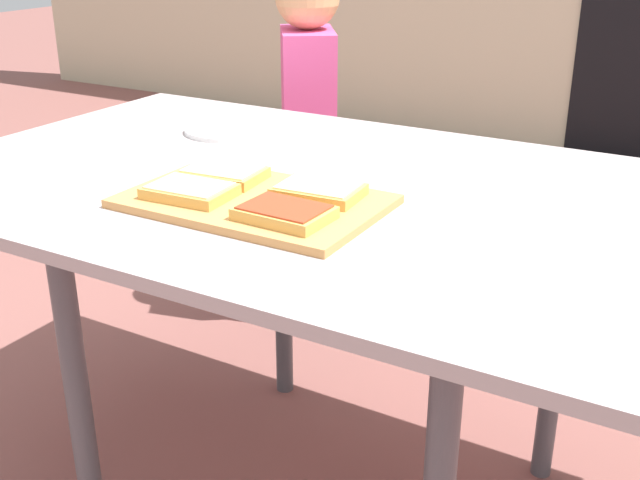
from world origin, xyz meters
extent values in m
cube|color=#A99D9D|center=(0.00, 0.00, 0.70)|extent=(1.55, 0.89, 0.02)
cylinder|color=#4C4C51|center=(-0.33, -0.33, 0.34)|extent=(0.04, 0.04, 0.68)
cylinder|color=#4C4C51|center=(-0.33, 0.33, 0.34)|extent=(0.04, 0.04, 0.68)
cylinder|color=#4C4C51|center=(0.33, 0.33, 0.34)|extent=(0.04, 0.04, 0.68)
cube|color=#D28D4D|center=(-0.08, -0.15, 0.71)|extent=(0.41, 0.26, 0.01)
cube|color=gold|center=(0.01, -0.09, 0.73)|extent=(0.14, 0.11, 0.02)
cube|color=beige|center=(0.01, -0.09, 0.74)|extent=(0.13, 0.09, 0.00)
cube|color=gold|center=(0.02, -0.21, 0.73)|extent=(0.14, 0.10, 0.02)
cube|color=#B63B21|center=(0.02, -0.21, 0.74)|extent=(0.12, 0.09, 0.00)
cube|color=gold|center=(-0.17, -0.10, 0.73)|extent=(0.14, 0.11, 0.02)
cube|color=beige|center=(-0.17, -0.10, 0.74)|extent=(0.13, 0.10, 0.00)
cube|color=gold|center=(-0.17, -0.20, 0.73)|extent=(0.14, 0.10, 0.02)
cube|color=beige|center=(-0.17, -0.20, 0.74)|extent=(0.13, 0.09, 0.00)
cylinder|color=white|center=(-0.38, 0.21, 0.71)|extent=(0.19, 0.19, 0.01)
cylinder|color=#2D3E59|center=(-0.53, 0.78, 0.26)|extent=(0.09, 0.09, 0.53)
cylinder|color=#2D3E59|center=(-0.45, 0.67, 0.26)|extent=(0.09, 0.09, 0.53)
cube|color=#E54C8C|center=(-0.49, 0.72, 0.69)|extent=(0.25, 0.28, 0.33)
camera|label=1|loc=(0.61, -1.13, 1.14)|focal=43.94mm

